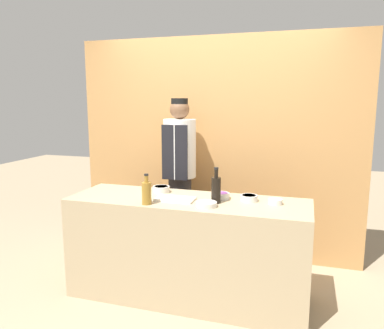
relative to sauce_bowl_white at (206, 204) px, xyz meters
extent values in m
plane|color=tan|center=(-0.21, 0.17, -0.91)|extent=(14.00, 14.00, 0.00)
cube|color=#B7844C|center=(-0.21, 1.25, 0.29)|extent=(3.14, 0.18, 2.40)
cube|color=tan|center=(-0.21, 0.17, -0.47)|extent=(2.06, 0.66, 0.89)
cylinder|color=silver|center=(0.00, 0.00, 0.00)|extent=(0.17, 0.17, 0.04)
cylinder|color=silver|center=(0.00, 0.00, 0.01)|extent=(0.14, 0.14, 0.01)
cylinder|color=silver|center=(0.30, 0.27, 0.00)|extent=(0.14, 0.14, 0.05)
cylinder|color=green|center=(0.30, 0.27, 0.02)|extent=(0.12, 0.12, 0.02)
cylinder|color=silver|center=(-0.52, 0.33, 0.01)|extent=(0.15, 0.15, 0.06)
cylinder|color=orange|center=(-0.52, 0.33, 0.03)|extent=(0.13, 0.13, 0.02)
cylinder|color=silver|center=(0.52, 0.24, 0.00)|extent=(0.11, 0.11, 0.04)
cylinder|color=red|center=(0.52, 0.24, 0.01)|extent=(0.09, 0.09, 0.01)
cylinder|color=silver|center=(0.05, 0.28, 0.00)|extent=(0.15, 0.15, 0.05)
cylinder|color=#703384|center=(0.05, 0.28, 0.02)|extent=(0.12, 0.12, 0.02)
cube|color=white|center=(-0.30, 0.11, -0.01)|extent=(0.33, 0.19, 0.02)
cylinder|color=olive|center=(-0.48, -0.07, 0.07)|extent=(0.08, 0.08, 0.18)
cylinder|color=olive|center=(-0.48, -0.07, 0.19)|extent=(0.03, 0.03, 0.06)
cylinder|color=black|center=(-0.48, -0.07, 0.22)|extent=(0.04, 0.04, 0.02)
cylinder|color=black|center=(0.05, 0.13, 0.09)|extent=(0.08, 0.08, 0.22)
cylinder|color=black|center=(0.05, 0.13, 0.23)|extent=(0.03, 0.03, 0.07)
cylinder|color=black|center=(0.05, 0.13, 0.27)|extent=(0.04, 0.04, 0.02)
cylinder|color=#28282D|center=(-0.53, 0.89, -0.45)|extent=(0.24, 0.24, 0.93)
cylinder|color=white|center=(-0.53, 0.89, 0.32)|extent=(0.34, 0.34, 0.61)
cube|color=black|center=(-0.53, 0.73, 0.29)|extent=(0.27, 0.02, 0.56)
sphere|color=brown|center=(-0.53, 0.89, 0.72)|extent=(0.20, 0.20, 0.20)
cylinder|color=black|center=(-0.53, 0.89, 0.80)|extent=(0.17, 0.17, 0.07)
camera|label=1|loc=(0.73, -2.78, 0.81)|focal=35.00mm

